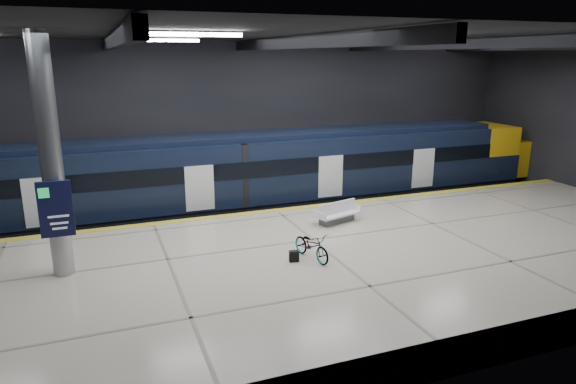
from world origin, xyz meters
TOP-DOWN VIEW (x-y plane):
  - ground at (0.00, 0.00)m, footprint 30.00×30.00m
  - room_shell at (-0.00, 0.00)m, footprint 30.10×16.10m
  - platform at (0.00, -2.50)m, footprint 30.00×11.00m
  - safety_strip at (0.00, 2.75)m, footprint 30.00×0.40m
  - rails at (0.00, 5.50)m, footprint 30.00×1.52m
  - train at (1.88, 5.50)m, footprint 29.40×2.84m
  - bench at (1.63, 0.44)m, footprint 2.00×1.27m
  - bicycle at (-0.73, -2.59)m, footprint 0.97×1.80m
  - pannier_bag at (-1.33, -2.59)m, footprint 0.33×0.24m
  - info_column at (-8.00, -1.03)m, footprint 0.90×0.78m

SIDE VIEW (x-z plane):
  - ground at x=0.00m, z-range 0.00..0.00m
  - rails at x=0.00m, z-range 0.00..0.16m
  - platform at x=0.00m, z-range 0.00..1.10m
  - safety_strip at x=0.00m, z-range 1.10..1.11m
  - pannier_bag at x=-1.33m, z-range 1.10..1.45m
  - bench at x=1.63m, z-range 0.98..1.80m
  - bicycle at x=-0.73m, z-range 1.10..2.00m
  - train at x=1.88m, z-range 0.16..3.95m
  - info_column at x=-8.00m, z-range 1.01..7.91m
  - room_shell at x=0.00m, z-range 1.69..9.74m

